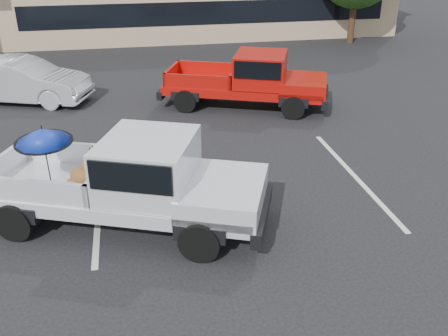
% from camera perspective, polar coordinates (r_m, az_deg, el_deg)
% --- Properties ---
extents(ground, '(90.00, 90.00, 0.00)m').
position_cam_1_polar(ground, '(9.80, 3.42, -7.77)').
color(ground, black).
rests_on(ground, ground).
extents(stripe_left, '(0.12, 5.00, 0.01)m').
position_cam_1_polar(stripe_left, '(11.30, -14.09, -3.57)').
color(stripe_left, silver).
rests_on(stripe_left, ground).
extents(stripe_right, '(0.12, 5.00, 0.01)m').
position_cam_1_polar(stripe_right, '(12.37, 14.74, -0.93)').
color(stripe_right, silver).
rests_on(stripe_right, ground).
extents(silver_pickup, '(6.01, 3.90, 2.06)m').
position_cam_1_polar(silver_pickup, '(9.76, -9.89, -1.10)').
color(silver_pickup, black).
rests_on(silver_pickup, ground).
extents(red_pickup, '(5.71, 3.70, 1.78)m').
position_cam_1_polar(red_pickup, '(16.33, 3.60, 10.21)').
color(red_pickup, black).
rests_on(red_pickup, ground).
extents(silver_sedan, '(4.70, 2.96, 1.46)m').
position_cam_1_polar(silver_sedan, '(18.19, -22.04, 9.24)').
color(silver_sedan, silver).
rests_on(silver_sedan, ground).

